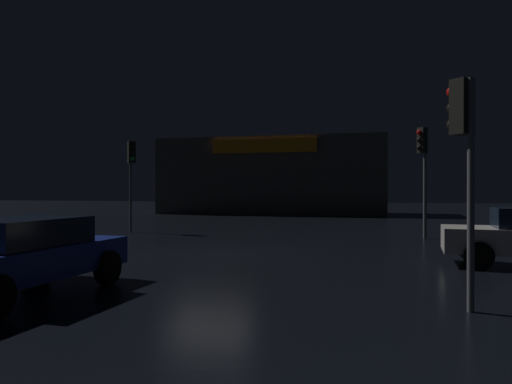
# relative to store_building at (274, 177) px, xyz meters

# --- Properties ---
(ground_plane) EXTENTS (120.00, 120.00, 0.00)m
(ground_plane) POSITION_rel_store_building_xyz_m (3.44, -25.04, -3.00)
(ground_plane) COLOR black
(store_building) EXTENTS (17.79, 7.18, 5.98)m
(store_building) POSITION_rel_store_building_xyz_m (0.00, 0.00, 0.00)
(store_building) COLOR #4C4742
(store_building) RESTS_ON ground
(traffic_signal_main) EXTENTS (0.42, 0.42, 4.12)m
(traffic_signal_main) POSITION_rel_store_building_xyz_m (-2.52, -18.89, 0.13)
(traffic_signal_main) COLOR #595B60
(traffic_signal_main) RESTS_ON ground
(traffic_signal_cross_left) EXTENTS (0.43, 0.41, 3.70)m
(traffic_signal_cross_left) POSITION_rel_store_building_xyz_m (9.73, -30.57, -0.19)
(traffic_signal_cross_left) COLOR #595B60
(traffic_signal_cross_left) RESTS_ON ground
(traffic_signal_cross_right) EXTENTS (0.42, 0.42, 4.36)m
(traffic_signal_cross_right) POSITION_rel_store_building_xyz_m (10.05, -18.75, 0.15)
(traffic_signal_cross_right) COLOR #595B60
(traffic_signal_cross_right) RESTS_ON ground
(car_near) EXTENTS (2.14, 4.46, 1.41)m
(car_near) POSITION_rel_store_building_xyz_m (2.12, -31.47, -2.24)
(car_near) COLOR navy
(car_near) RESTS_ON ground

